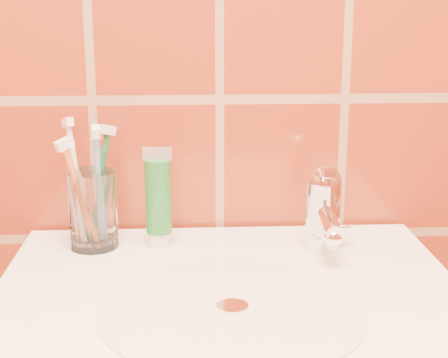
{
  "coord_description": "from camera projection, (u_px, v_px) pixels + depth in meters",
  "views": [
    {
      "loc": [
        -0.05,
        0.22,
        1.19
      ],
      "look_at": [
        -0.0,
        1.08,
        0.95
      ],
      "focal_mm": 55.0,
      "sensor_mm": 36.0,
      "label": 1
    }
  ],
  "objects": [
    {
      "name": "toothbrush_2",
      "position": [
        81.0,
        196.0,
        0.91
      ],
      "size": [
        0.11,
        0.11,
        0.17
      ],
      "primitive_type": null,
      "rotation": [
        0.29,
        0.0,
        -0.88
      ],
      "color": "orange",
      "rests_on": "glass_tumbler"
    },
    {
      "name": "toothbrush_3",
      "position": [
        78.0,
        183.0,
        0.95
      ],
      "size": [
        0.1,
        0.13,
        0.19
      ],
      "primitive_type": null,
      "rotation": [
        0.32,
        0.0,
        -2.62
      ],
      "color": "white",
      "rests_on": "glass_tumbler"
    },
    {
      "name": "toothpaste_tube",
      "position": [
        158.0,
        201.0,
        0.94
      ],
      "size": [
        0.04,
        0.04,
        0.14
      ],
      "rotation": [
        0.0,
        0.0,
        -0.07
      ],
      "color": "white",
      "rests_on": "pedestal_sink"
    },
    {
      "name": "toothbrush_1",
      "position": [
        99.0,
        189.0,
        0.91
      ],
      "size": [
        0.04,
        0.1,
        0.19
      ],
      "primitive_type": null,
      "rotation": [
        0.21,
        0.0,
        0.15
      ],
      "color": "#6B9DBE",
      "rests_on": "glass_tumbler"
    },
    {
      "name": "faucet",
      "position": [
        324.0,
        205.0,
        0.92
      ],
      "size": [
        0.05,
        0.11,
        0.12
      ],
      "color": "white",
      "rests_on": "pedestal_sink"
    },
    {
      "name": "toothbrush_0",
      "position": [
        99.0,
        186.0,
        0.95
      ],
      "size": [
        0.1,
        0.1,
        0.18
      ],
      "primitive_type": null,
      "rotation": [
        0.26,
        0.0,
        2.36
      ],
      "color": "#1B6735",
      "rests_on": "glass_tumbler"
    },
    {
      "name": "glass_tumbler",
      "position": [
        93.0,
        210.0,
        0.94
      ],
      "size": [
        0.08,
        0.08,
        0.11
      ],
      "primitive_type": "cylinder",
      "rotation": [
        0.0,
        0.0,
        -0.21
      ],
      "color": "white",
      "rests_on": "pedestal_sink"
    }
  ]
}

